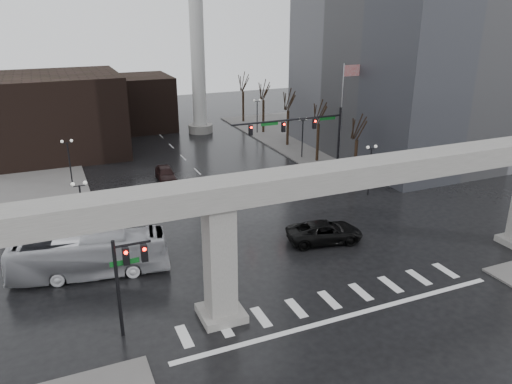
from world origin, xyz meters
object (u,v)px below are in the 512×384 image
pickup_truck (325,232)px  far_car (166,174)px  signal_mast_arm (307,132)px  city_bus (89,256)px

pickup_truck → far_car: 21.28m
signal_mast_arm → far_car: bearing=150.6°
city_bus → pickup_truck: bearing=-86.2°
pickup_truck → city_bus: city_bus is taller
signal_mast_arm → pickup_truck: size_ratio=2.00×
signal_mast_arm → city_bus: bearing=-155.3°
far_car → signal_mast_arm: bearing=-24.5°
city_bus → far_car: size_ratio=2.30×
pickup_truck → far_car: pickup_truck is taller
pickup_truck → city_bus: 17.85m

